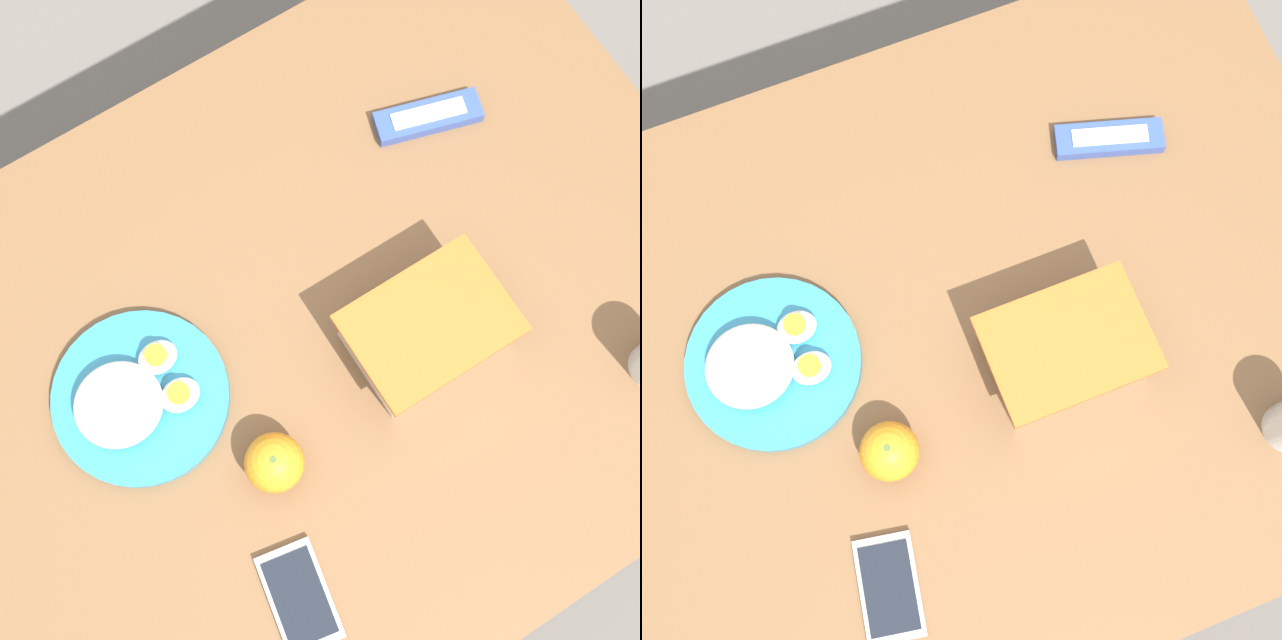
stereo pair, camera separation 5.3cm
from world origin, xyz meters
TOP-DOWN VIEW (x-y plane):
  - ground_plane at (0.00, 0.00)m, footprint 10.00×10.00m
  - table at (0.00, 0.00)m, footprint 1.10×0.86m
  - food_container at (-0.10, 0.07)m, footprint 0.19×0.14m
  - orange_fruit at (0.14, 0.10)m, footprint 0.07×0.07m
  - rice_plate at (0.25, -0.06)m, footprint 0.22×0.22m
  - candy_bar at (-0.28, -0.18)m, footprint 0.15×0.08m
  - cell_phone at (0.20, 0.25)m, footprint 0.09×0.13m

SIDE VIEW (x-z plane):
  - ground_plane at x=0.00m, z-range 0.00..0.00m
  - table at x=0.00m, z-range 0.28..1.03m
  - cell_phone at x=0.20m, z-range 0.74..0.76m
  - candy_bar at x=-0.28m, z-range 0.74..0.76m
  - rice_plate at x=0.25m, z-range 0.73..0.79m
  - orange_fruit at x=0.14m, z-range 0.74..0.82m
  - food_container at x=-0.10m, z-range 0.74..0.83m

